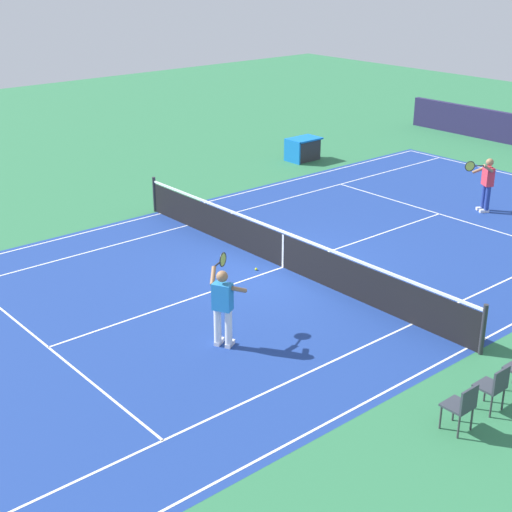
% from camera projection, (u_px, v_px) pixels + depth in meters
% --- Properties ---
extents(ground_plane, '(60.00, 60.00, 0.00)m').
position_uv_depth(ground_plane, '(283.00, 267.00, 19.12)').
color(ground_plane, '#2D7247').
extents(court_slab, '(24.20, 11.40, 0.00)m').
position_uv_depth(court_slab, '(283.00, 267.00, 19.12)').
color(court_slab, navy).
rests_on(court_slab, ground_plane).
extents(court_line_markings, '(23.85, 11.05, 0.01)m').
position_uv_depth(court_line_markings, '(283.00, 267.00, 19.12)').
color(court_line_markings, white).
rests_on(court_line_markings, ground_plane).
extents(tennis_net, '(0.10, 11.70, 1.08)m').
position_uv_depth(tennis_net, '(283.00, 249.00, 18.94)').
color(tennis_net, '#2D2D33').
rests_on(tennis_net, ground_plane).
extents(tennis_player_near, '(0.88, 0.98, 1.70)m').
position_uv_depth(tennis_player_near, '(223.00, 304.00, 15.01)').
color(tennis_player_near, white).
rests_on(tennis_player_near, ground_plane).
extents(tennis_player_far, '(1.18, 0.75, 1.70)m').
position_uv_depth(tennis_player_far, '(487.00, 182.00, 22.87)').
color(tennis_player_far, navy).
rests_on(tennis_player_far, ground_plane).
extents(tennis_ball, '(0.07, 0.07, 0.07)m').
position_uv_depth(tennis_ball, '(256.00, 269.00, 18.92)').
color(tennis_ball, '#CCE01E').
rests_on(tennis_ball, ground_plane).
extents(spectator_chair_2, '(0.44, 0.44, 0.88)m').
position_uv_depth(spectator_chair_2, '(494.00, 385.00, 12.98)').
color(spectator_chair_2, '#38383D').
rests_on(spectator_chair_2, ground_plane).
extents(spectator_chair_3, '(0.44, 0.44, 0.88)m').
position_uv_depth(spectator_chair_3, '(462.00, 405.00, 12.42)').
color(spectator_chair_3, '#38383D').
rests_on(spectator_chair_3, ground_plane).
extents(equipment_cart_tarped, '(1.25, 0.84, 0.85)m').
position_uv_depth(equipment_cart_tarped, '(303.00, 149.00, 28.66)').
color(equipment_cart_tarped, '#2D2D33').
rests_on(equipment_cart_tarped, ground_plane).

